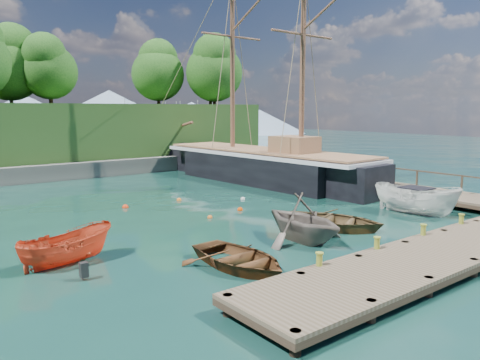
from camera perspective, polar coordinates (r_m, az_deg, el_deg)
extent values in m
plane|color=#10372A|center=(21.72, 6.86, -6.24)|extent=(160.00, 160.00, 0.00)
cube|color=brown|center=(19.44, 24.96, -7.15)|extent=(20.00, 3.20, 0.12)
cube|color=black|center=(19.48, 24.93, -7.61)|extent=(20.00, 3.20, 0.20)
cylinder|color=black|center=(11.45, 6.73, -20.20)|extent=(0.28, 0.28, 1.10)
cylinder|color=black|center=(13.22, -1.49, -16.00)|extent=(0.28, 0.28, 1.10)
cube|color=brown|center=(34.58, 12.34, 0.11)|extent=(3.20, 24.00, 0.12)
cube|color=black|center=(34.61, 12.34, -0.15)|extent=(3.20, 24.00, 0.20)
cylinder|color=black|center=(42.24, -1.08, 1.17)|extent=(0.28, 0.28, 1.10)
cylinder|color=black|center=(43.83, 1.65, 1.44)|extent=(0.28, 0.28, 1.10)
cylinder|color=olive|center=(15.60, 9.57, -12.36)|extent=(0.26, 0.26, 0.45)
cylinder|color=olive|center=(17.81, 16.24, -9.90)|extent=(0.26, 0.26, 0.45)
cylinder|color=olive|center=(20.22, 21.32, -7.92)|extent=(0.26, 0.26, 0.45)
cylinder|color=olive|center=(22.77, 25.25, -6.33)|extent=(0.26, 0.26, 0.45)
imported|color=#513018|center=(16.88, -0.11, -10.59)|extent=(3.20, 4.39, 0.89)
imported|color=#70645B|center=(20.25, 7.59, -7.37)|extent=(3.68, 4.23, 2.18)
imported|color=brown|center=(22.50, 11.19, -5.82)|extent=(5.05, 5.69, 0.98)
imported|color=#D74723|center=(18.36, -20.26, -9.54)|extent=(3.83, 2.01, 1.41)
imported|color=silver|center=(26.75, 20.56, -3.90)|extent=(2.36, 4.92, 1.83)
cube|color=black|center=(35.89, 2.93, 0.90)|extent=(5.51, 14.73, 3.01)
cube|color=black|center=(43.04, -5.69, 2.17)|extent=(2.84, 4.69, 2.71)
cube|color=black|center=(30.53, 13.76, -0.71)|extent=(3.50, 3.90, 2.86)
cube|color=silver|center=(35.72, 2.95, 3.25)|extent=(5.82, 19.28, 0.25)
cube|color=brown|center=(35.70, 2.95, 3.64)|extent=(5.37, 18.84, 0.12)
cube|color=brown|center=(33.49, 6.66, 4.30)|extent=(2.52, 3.13, 1.20)
cylinder|color=brown|center=(45.74, -8.32, 6.17)|extent=(0.63, 6.90, 1.69)
cylinder|color=brown|center=(38.64, -0.93, 15.92)|extent=(0.36, 0.36, 15.99)
cylinder|color=brown|center=(33.25, 7.69, 15.92)|extent=(0.36, 0.36, 14.71)
cylinder|color=#8C7A59|center=(43.46, -6.27, 15.46)|extent=(0.67, 11.04, 9.29)
sphere|color=silver|center=(21.26, -18.17, -6.95)|extent=(0.33, 0.33, 0.33)
sphere|color=#CF621B|center=(24.20, -3.69, -4.65)|extent=(0.27, 0.27, 0.27)
sphere|color=#DD3E00|center=(25.96, 0.01, -3.71)|extent=(0.32, 0.32, 0.32)
sphere|color=silver|center=(28.99, 0.34, -2.40)|extent=(0.29, 0.29, 0.29)
sphere|color=red|center=(27.39, -13.80, -3.31)|extent=(0.36, 0.36, 0.36)
sphere|color=orange|center=(28.96, -7.44, -2.48)|extent=(0.29, 0.29, 0.29)
cylinder|color=#382616|center=(50.51, -3.14, 9.95)|extent=(0.36, 0.36, 1.40)
sphere|color=#154415|center=(50.64, -3.16, 12.89)|extent=(6.00, 6.00, 6.00)
cylinder|color=#382616|center=(47.98, -22.08, 9.40)|extent=(0.36, 0.36, 1.40)
sphere|color=#154415|center=(48.09, -22.24, 12.13)|extent=(5.13, 5.13, 5.13)
cylinder|color=#382616|center=(49.34, -26.12, 9.12)|extent=(0.36, 0.36, 1.40)
sphere|color=#154415|center=(49.47, -26.32, 12.14)|extent=(6.05, 6.05, 6.05)
cylinder|color=#382616|center=(51.44, -3.61, 9.92)|extent=(0.36, 0.36, 1.40)
sphere|color=#154415|center=(51.53, -3.64, 12.33)|extent=(4.77, 4.77, 4.77)
cylinder|color=#382616|center=(51.30, -9.89, 9.81)|extent=(0.36, 0.36, 1.40)
sphere|color=#154415|center=(51.41, -9.96, 12.53)|extent=(5.55, 5.55, 5.55)
cone|color=#728CA5|center=(91.76, -15.58, 7.69)|extent=(36.00, 36.00, 9.00)
cone|color=#728CA5|center=(100.00, -5.90, 7.44)|extent=(28.00, 28.00, 7.00)
cone|color=#728CA5|center=(87.19, -24.78, 6.85)|extent=(32.00, 32.00, 8.00)
cone|color=#728CA5|center=(109.93, 1.71, 7.33)|extent=(24.00, 24.00, 6.00)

